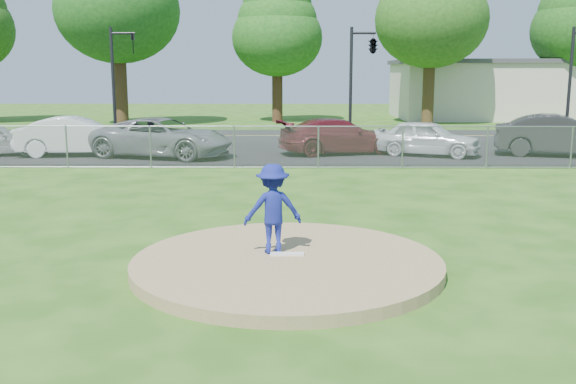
{
  "coord_description": "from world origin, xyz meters",
  "views": [
    {
      "loc": [
        0.1,
        -10.75,
        3.38
      ],
      "look_at": [
        0.0,
        2.0,
        1.0
      ],
      "focal_mm": 40.0,
      "sensor_mm": 36.0,
      "label": 1
    }
  ],
  "objects_px": {
    "tree_right": "(432,5)",
    "traffic_cone": "(107,149)",
    "commercial_building": "(505,89)",
    "parked_car_gray": "(163,138)",
    "parked_car_darkred": "(339,136)",
    "traffic_signal_center": "(371,47)",
    "parked_car_charcoal": "(560,135)",
    "traffic_signal_left": "(117,73)",
    "parked_car_pearl": "(427,138)",
    "tree_center": "(277,26)",
    "parked_car_white": "(77,136)",
    "pitcher": "(273,209)",
    "traffic_signal_right": "(575,73)"
  },
  "relations": [
    {
      "from": "traffic_cone",
      "to": "parked_car_gray",
      "type": "distance_m",
      "value": 2.25
    },
    {
      "from": "pitcher",
      "to": "parked_car_pearl",
      "type": "bearing_deg",
      "value": -121.7
    },
    {
      "from": "tree_center",
      "to": "parked_car_pearl",
      "type": "bearing_deg",
      "value": -70.34
    },
    {
      "from": "traffic_signal_center",
      "to": "pitcher",
      "type": "height_order",
      "value": "traffic_signal_center"
    },
    {
      "from": "commercial_building",
      "to": "parked_car_charcoal",
      "type": "distance_m",
      "value": 23.13
    },
    {
      "from": "traffic_signal_center",
      "to": "parked_car_charcoal",
      "type": "relative_size",
      "value": 1.1
    },
    {
      "from": "commercial_building",
      "to": "parked_car_pearl",
      "type": "height_order",
      "value": "commercial_building"
    },
    {
      "from": "tree_right",
      "to": "parked_car_darkred",
      "type": "height_order",
      "value": "tree_right"
    },
    {
      "from": "traffic_signal_center",
      "to": "parked_car_white",
      "type": "xyz_separation_m",
      "value": [
        -12.75,
        -6.54,
        -3.81
      ]
    },
    {
      "from": "traffic_signal_center",
      "to": "traffic_cone",
      "type": "height_order",
      "value": "traffic_signal_center"
    },
    {
      "from": "traffic_signal_left",
      "to": "parked_car_gray",
      "type": "height_order",
      "value": "traffic_signal_left"
    },
    {
      "from": "tree_right",
      "to": "traffic_signal_left",
      "type": "relative_size",
      "value": 2.08
    },
    {
      "from": "parked_car_gray",
      "to": "parked_car_charcoal",
      "type": "relative_size",
      "value": 1.11
    },
    {
      "from": "traffic_signal_left",
      "to": "parked_car_charcoal",
      "type": "distance_m",
      "value": 20.96
    },
    {
      "from": "tree_center",
      "to": "traffic_signal_center",
      "type": "xyz_separation_m",
      "value": [
        4.97,
        -12.0,
        -1.86
      ]
    },
    {
      "from": "traffic_cone",
      "to": "parked_car_charcoal",
      "type": "xyz_separation_m",
      "value": [
        18.36,
        0.64,
        0.49
      ]
    },
    {
      "from": "parked_car_charcoal",
      "to": "parked_car_darkred",
      "type": "bearing_deg",
      "value": 101.72
    },
    {
      "from": "traffic_cone",
      "to": "parked_car_gray",
      "type": "bearing_deg",
      "value": 5.17
    },
    {
      "from": "traffic_signal_right",
      "to": "parked_car_darkred",
      "type": "height_order",
      "value": "traffic_signal_right"
    },
    {
      "from": "traffic_signal_left",
      "to": "traffic_signal_center",
      "type": "height_order",
      "value": "same"
    },
    {
      "from": "tree_right",
      "to": "traffic_cone",
      "type": "bearing_deg",
      "value": -133.61
    },
    {
      "from": "traffic_signal_center",
      "to": "parked_car_pearl",
      "type": "relative_size",
      "value": 1.31
    },
    {
      "from": "traffic_signal_center",
      "to": "parked_car_pearl",
      "type": "xyz_separation_m",
      "value": [
        1.62,
        -6.45,
        -3.87
      ]
    },
    {
      "from": "tree_right",
      "to": "traffic_cone",
      "type": "xyz_separation_m",
      "value": [
        -16.37,
        -17.18,
        -7.29
      ]
    },
    {
      "from": "traffic_signal_left",
      "to": "traffic_cone",
      "type": "relative_size",
      "value": 8.01
    },
    {
      "from": "parked_car_pearl",
      "to": "commercial_building",
      "type": "bearing_deg",
      "value": -2.95
    },
    {
      "from": "pitcher",
      "to": "traffic_signal_left",
      "type": "bearing_deg",
      "value": -79.14
    },
    {
      "from": "parked_car_charcoal",
      "to": "parked_car_white",
      "type": "bearing_deg",
      "value": 106.01
    },
    {
      "from": "commercial_building",
      "to": "parked_car_gray",
      "type": "bearing_deg",
      "value": -132.64
    },
    {
      "from": "tree_center",
      "to": "traffic_signal_right",
      "type": "xyz_separation_m",
      "value": [
        15.24,
        -12.0,
        -3.11
      ]
    },
    {
      "from": "parked_car_charcoal",
      "to": "traffic_cone",
      "type": "bearing_deg",
      "value": 108.02
    },
    {
      "from": "tree_center",
      "to": "tree_right",
      "type": "bearing_deg",
      "value": -11.31
    },
    {
      "from": "tree_center",
      "to": "parked_car_white",
      "type": "relative_size",
      "value": 2.04
    },
    {
      "from": "commercial_building",
      "to": "parked_car_white",
      "type": "bearing_deg",
      "value": -137.71
    },
    {
      "from": "commercial_building",
      "to": "traffic_signal_right",
      "type": "relative_size",
      "value": 2.93
    },
    {
      "from": "parked_car_gray",
      "to": "parked_car_darkred",
      "type": "height_order",
      "value": "parked_car_gray"
    },
    {
      "from": "commercial_building",
      "to": "traffic_signal_center",
      "type": "xyz_separation_m",
      "value": [
        -12.03,
        -16.0,
        2.45
      ]
    },
    {
      "from": "commercial_building",
      "to": "parked_car_charcoal",
      "type": "xyz_separation_m",
      "value": [
        -5.01,
        -22.55,
        -1.31
      ]
    },
    {
      "from": "parked_car_gray",
      "to": "parked_car_darkred",
      "type": "bearing_deg",
      "value": -64.83
    },
    {
      "from": "traffic_signal_center",
      "to": "traffic_cone",
      "type": "bearing_deg",
      "value": -147.64
    },
    {
      "from": "tree_right",
      "to": "parked_car_charcoal",
      "type": "distance_m",
      "value": 18.0
    },
    {
      "from": "tree_center",
      "to": "tree_right",
      "type": "height_order",
      "value": "tree_right"
    },
    {
      "from": "parked_car_pearl",
      "to": "traffic_cone",
      "type": "bearing_deg",
      "value": 115.16
    },
    {
      "from": "traffic_cone",
      "to": "parked_car_darkred",
      "type": "relative_size",
      "value": 0.14
    },
    {
      "from": "tree_right",
      "to": "parked_car_gray",
      "type": "bearing_deg",
      "value": -129.83
    },
    {
      "from": "traffic_cone",
      "to": "parked_car_darkred",
      "type": "distance_m",
      "value": 9.49
    },
    {
      "from": "traffic_signal_left",
      "to": "parked_car_darkred",
      "type": "xyz_separation_m",
      "value": [
        10.78,
        -5.87,
        -2.62
      ]
    },
    {
      "from": "parked_car_darkred",
      "to": "traffic_cone",
      "type": "bearing_deg",
      "value": 82.35
    },
    {
      "from": "parked_car_gray",
      "to": "parked_car_darkred",
      "type": "distance_m",
      "value": 7.27
    },
    {
      "from": "pitcher",
      "to": "parked_car_white",
      "type": "distance_m",
      "value": 17.33
    }
  ]
}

